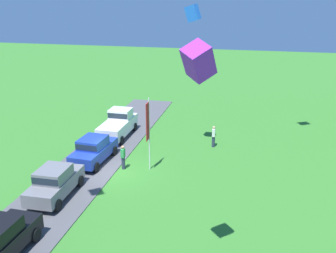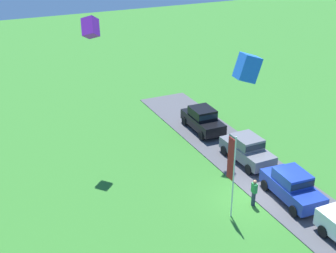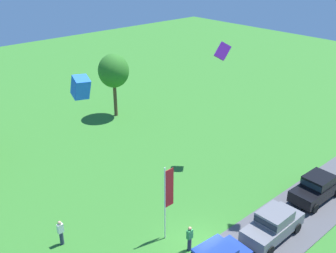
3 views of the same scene
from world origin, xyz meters
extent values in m
plane|color=#337528|center=(0.00, 0.00, 0.00)|extent=(120.00, 120.00, 0.00)
cylinder|color=black|center=(0.42, -1.14, 0.40)|extent=(0.69, 0.28, 0.68)
cube|color=slate|center=(4.00, -2.16, 0.80)|extent=(4.43, 1.86, 0.80)
cube|color=slate|center=(4.10, -2.16, 1.55)|extent=(2.02, 1.67, 0.70)
cube|color=#19232D|center=(4.10, -2.16, 1.55)|extent=(2.06, 1.64, 0.38)
cylinder|color=black|center=(2.52, -3.04, 0.40)|extent=(0.68, 0.25, 0.68)
cylinder|color=black|center=(2.50, -1.33, 0.40)|extent=(0.68, 0.25, 0.68)
cylinder|color=black|center=(5.51, -2.99, 0.40)|extent=(0.68, 0.25, 0.68)
cylinder|color=black|center=(5.49, -1.28, 0.40)|extent=(0.68, 0.25, 0.68)
cube|color=black|center=(9.74, -1.87, 0.80)|extent=(4.45, 1.91, 0.80)
cube|color=black|center=(9.84, -1.88, 1.55)|extent=(2.04, 1.69, 0.70)
cube|color=#19232D|center=(9.84, -1.88, 1.55)|extent=(2.08, 1.66, 0.38)
cylinder|color=black|center=(8.22, -2.69, 0.40)|extent=(0.69, 0.26, 0.68)
cylinder|color=black|center=(8.27, -0.98, 0.40)|extent=(0.69, 0.26, 0.68)
cylinder|color=black|center=(11.26, -1.06, 0.40)|extent=(0.69, 0.26, 0.68)
cylinder|color=#2D334C|center=(-5.97, 5.99, 0.44)|extent=(0.24, 0.24, 0.88)
cube|color=white|center=(-5.97, 5.99, 1.18)|extent=(0.36, 0.22, 0.60)
sphere|color=tan|center=(-5.97, 5.99, 1.60)|extent=(0.22, 0.22, 0.22)
cylinder|color=#2D334C|center=(-0.57, 0.45, 0.44)|extent=(0.24, 0.24, 0.88)
cube|color=#2D8E47|center=(-0.57, 0.45, 1.18)|extent=(0.36, 0.22, 0.60)
sphere|color=#9E7051|center=(-0.57, 0.45, 1.60)|extent=(0.22, 0.22, 0.22)
cylinder|color=brown|center=(8.01, 20.23, 1.76)|extent=(0.36, 0.36, 3.51)
ellipsoid|color=#2D7023|center=(8.01, 20.23, 4.93)|extent=(3.16, 3.16, 3.48)
cylinder|color=silver|center=(-0.95, 2.22, 2.52)|extent=(0.08, 0.08, 5.05)
cube|color=red|center=(-0.60, 2.22, 3.53)|extent=(0.64, 0.04, 2.52)
cube|color=purple|center=(9.02, 6.87, 9.24)|extent=(1.60, 1.32, 1.59)
cube|color=blue|center=(-4.57, 4.39, 10.15)|extent=(0.88, 1.14, 1.26)
camera|label=1|loc=(22.65, 8.88, 11.59)|focal=42.00mm
camera|label=2|loc=(-19.45, 14.92, 15.81)|focal=50.00mm
camera|label=3|loc=(-13.67, -12.24, 16.53)|focal=42.00mm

